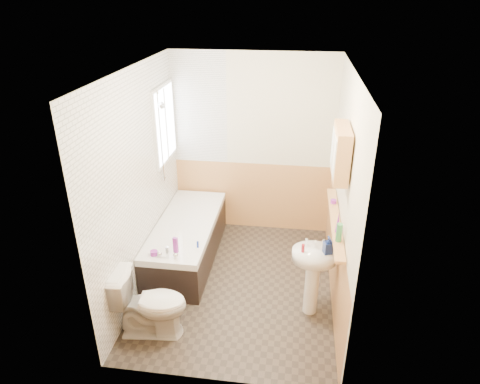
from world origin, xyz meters
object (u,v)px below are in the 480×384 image
bathtub (187,239)px  toilet (150,304)px  sink (313,268)px  pine_shelf (335,221)px  medicine_cabinet (341,153)px

bathtub → toilet: toilet is taller
sink → pine_shelf: bearing=37.0°
bathtub → toilet: (-0.03, -1.34, 0.08)m
bathtub → pine_shelf: (1.77, -0.56, 0.72)m
medicine_cabinet → toilet: bearing=-157.9°
pine_shelf → medicine_cabinet: 0.79m
sink → medicine_cabinet: bearing=32.7°
sink → medicine_cabinet: 1.25m
bathtub → sink: sink is taller
toilet → pine_shelf: pine_shelf is taller
sink → toilet: bearing=-175.7°
sink → bathtub: bearing=138.6°
bathtub → medicine_cabinet: size_ratio=3.21×
pine_shelf → toilet: bearing=-156.4°
toilet → pine_shelf: bearing=-71.7°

